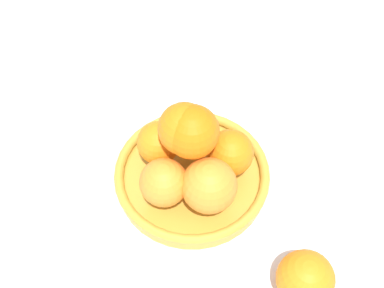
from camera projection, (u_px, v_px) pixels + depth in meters
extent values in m
plane|color=silver|center=(192.00, 182.00, 0.88)|extent=(4.00, 4.00, 0.00)
cylinder|color=gold|center=(192.00, 179.00, 0.87)|extent=(0.24, 0.24, 0.02)
torus|color=gold|center=(192.00, 173.00, 0.85)|extent=(0.25, 0.25, 0.02)
sphere|color=orange|center=(164.00, 183.00, 0.79)|extent=(0.07, 0.07, 0.07)
sphere|color=orange|center=(209.00, 186.00, 0.78)|extent=(0.08, 0.08, 0.08)
sphere|color=orange|center=(230.00, 153.00, 0.82)|extent=(0.07, 0.07, 0.07)
sphere|color=orange|center=(196.00, 128.00, 0.85)|extent=(0.07, 0.07, 0.07)
sphere|color=orange|center=(159.00, 143.00, 0.84)|extent=(0.07, 0.07, 0.07)
sphere|color=orange|center=(194.00, 134.00, 0.76)|extent=(0.08, 0.08, 0.08)
sphere|color=orange|center=(184.00, 130.00, 0.77)|extent=(0.08, 0.08, 0.08)
sphere|color=orange|center=(305.00, 279.00, 0.74)|extent=(0.08, 0.08, 0.08)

